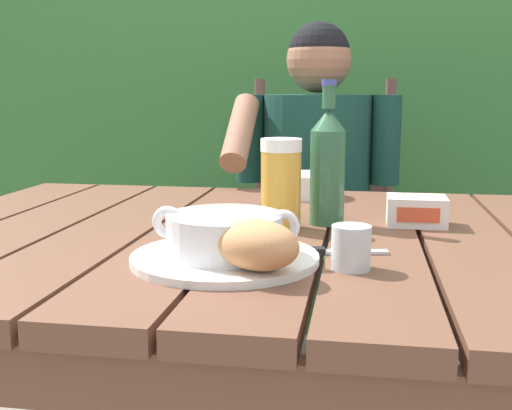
# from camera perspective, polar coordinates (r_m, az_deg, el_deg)

# --- Properties ---
(dining_table) EXTENTS (1.46, 1.00, 0.75)m
(dining_table) POSITION_cam_1_polar(r_m,az_deg,el_deg) (1.18, 2.42, -6.30)
(dining_table) COLOR brown
(dining_table) RESTS_ON ground_plane
(hedge_backdrop) EXTENTS (3.94, 0.91, 2.49)m
(hedge_backdrop) POSITION_cam_1_polar(r_m,az_deg,el_deg) (2.83, 10.83, 12.91)
(hedge_backdrop) COLOR #356D35
(hedge_backdrop) RESTS_ON ground_plane
(chair_near_diner) EXTENTS (0.48, 0.42, 1.04)m
(chair_near_diner) POSITION_cam_1_polar(r_m,az_deg,el_deg) (2.12, 5.68, -3.32)
(chair_near_diner) COLOR brown
(chair_near_diner) RESTS_ON ground_plane
(person_eating) EXTENTS (0.48, 0.47, 1.20)m
(person_eating) POSITION_cam_1_polar(r_m,az_deg,el_deg) (1.88, 5.29, 1.27)
(person_eating) COLOR #173F35
(person_eating) RESTS_ON ground_plane
(serving_plate) EXTENTS (0.28, 0.28, 0.01)m
(serving_plate) POSITION_cam_1_polar(r_m,az_deg,el_deg) (0.96, -2.81, -4.77)
(serving_plate) COLOR white
(serving_plate) RESTS_ON dining_table
(soup_bowl) EXTENTS (0.23, 0.18, 0.07)m
(soup_bowl) POSITION_cam_1_polar(r_m,az_deg,el_deg) (0.95, -2.83, -2.54)
(soup_bowl) COLOR white
(soup_bowl) RESTS_ON serving_plate
(bread_roll) EXTENTS (0.15, 0.14, 0.07)m
(bread_roll) POSITION_cam_1_polar(r_m,az_deg,el_deg) (0.87, 0.19, -3.61)
(bread_roll) COLOR tan
(bread_roll) RESTS_ON serving_plate
(beer_glass) EXTENTS (0.08, 0.08, 0.17)m
(beer_glass) POSITION_cam_1_polar(r_m,az_deg,el_deg) (1.17, 2.26, 1.92)
(beer_glass) COLOR gold
(beer_glass) RESTS_ON dining_table
(beer_bottle) EXTENTS (0.07, 0.07, 0.27)m
(beer_bottle) POSITION_cam_1_polar(r_m,az_deg,el_deg) (1.22, 6.46, 3.65)
(beer_bottle) COLOR #30603E
(beer_bottle) RESTS_ON dining_table
(water_glass_small) EXTENTS (0.06, 0.06, 0.06)m
(water_glass_small) POSITION_cam_1_polar(r_m,az_deg,el_deg) (0.92, 8.56, -3.79)
(water_glass_small) COLOR silver
(water_glass_small) RESTS_ON dining_table
(butter_tub) EXTENTS (0.11, 0.08, 0.06)m
(butter_tub) POSITION_cam_1_polar(r_m,az_deg,el_deg) (1.25, 14.24, -0.51)
(butter_tub) COLOR white
(butter_tub) RESTS_ON dining_table
(table_knife) EXTENTS (0.17, 0.05, 0.01)m
(table_knife) POSITION_cam_1_polar(r_m,az_deg,el_deg) (1.01, 6.04, -4.17)
(table_knife) COLOR silver
(table_knife) RESTS_ON dining_table
(diner_bowl) EXTENTS (0.15, 0.15, 0.06)m
(diner_bowl) POSITION_cam_1_polar(r_m,az_deg,el_deg) (1.54, 4.48, 1.79)
(diner_bowl) COLOR white
(diner_bowl) RESTS_ON dining_table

